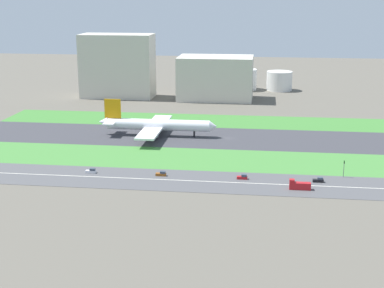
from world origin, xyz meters
The scene contains 17 objects.
ground_plane centered at (0.00, 0.00, 0.00)m, with size 800.00×800.00×0.00m, color #5B564C.
runway centered at (0.00, 0.00, 0.05)m, with size 280.00×46.00×0.10m, color #38383D.
grass_median_north centered at (0.00, 41.00, 0.05)m, with size 280.00×36.00×0.10m, color #3D7A33.
grass_median_south centered at (0.00, -41.00, 0.05)m, with size 280.00×36.00×0.10m, color #427F38.
highway centered at (0.00, -73.00, 0.05)m, with size 280.00×28.00×0.10m, color #4C4C4F.
highway_centerline centered at (0.00, -73.00, 0.11)m, with size 266.00×0.50×0.01m, color silver.
airliner centered at (-40.18, 0.00, 6.23)m, with size 65.00×56.00×19.70m.
car_1 centered at (-24.49, -68.00, 0.92)m, with size 4.40×1.80×2.00m.
car_2 centered at (41.16, -68.00, 0.92)m, with size 4.40×1.80×2.00m.
truck_2 centered at (32.73, -78.00, 1.67)m, with size 8.40×2.50×4.00m.
car_4 centered at (-55.27, -68.00, 0.92)m, with size 4.40×1.80×2.00m.
car_3 centered at (9.98, -68.00, 0.92)m, with size 4.40×1.80×2.00m.
traffic_light centered at (52.05, -60.01, 4.29)m, with size 0.36×0.50×7.20m.
terminal_building centered at (-90.00, 114.00, 23.13)m, with size 52.66×25.18×46.27m, color beige.
hangar_building centered at (-17.48, 114.00, 15.51)m, with size 53.47×33.78×31.03m, color beige.
fuel_tank_west centered at (0.60, 159.00, 8.19)m, with size 21.78×21.78×16.38m, color silver.
fuel_tank_centre centered at (29.49, 159.00, 7.54)m, with size 20.16×20.16×15.09m, color silver.
Camera 1 is at (17.58, -293.76, 75.48)m, focal length 53.05 mm.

